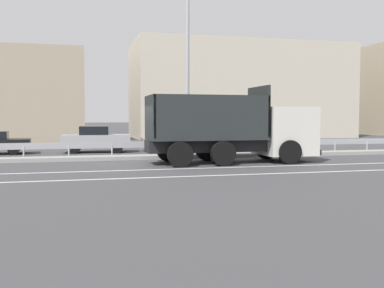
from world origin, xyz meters
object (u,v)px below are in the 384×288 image
Objects in this scene: parked_car_5 at (174,140)px; dump_truck at (252,134)px; street_lamp_1 at (188,53)px; median_road_sign at (170,133)px; parked_car_4 at (96,139)px; parked_car_6 at (262,138)px.

dump_truck is at bearing 18.60° from parked_car_5.
street_lamp_1 is 6.74m from parked_car_5.
street_lamp_1 is (0.87, -0.18, 3.91)m from median_road_sign.
median_road_sign is at bearing 39.38° from parked_car_4.
street_lamp_1 is at bearing 127.83° from parked_car_6.
parked_car_5 is at bearing 75.95° from median_road_sign.
dump_truck reaches higher than parked_car_5.
dump_truck is 1.87× the size of parked_car_5.
dump_truck is at bearing -40.88° from median_road_sign.
median_road_sign reaches higher than parked_car_6.
parked_car_4 is at bearing -139.30° from dump_truck.
street_lamp_1 is 2.31× the size of parked_car_5.
parked_car_6 reaches higher than parked_car_5.
parked_car_4 is at bearing -85.45° from parked_car_5.
dump_truck reaches higher than parked_car_6.
parked_car_5 is (4.61, 0.05, -0.12)m from parked_car_4.
parked_car_4 is at bearing 130.78° from street_lamp_1.
parked_car_5 is at bearing 94.48° from parked_car_4.
parked_car_5 is (0.34, 5.00, -4.51)m from street_lamp_1.
street_lamp_1 is 2.39× the size of parked_car_4.
parked_car_4 is (-6.59, 7.52, -0.52)m from dump_truck.
parked_car_5 is 5.86m from parked_car_6.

